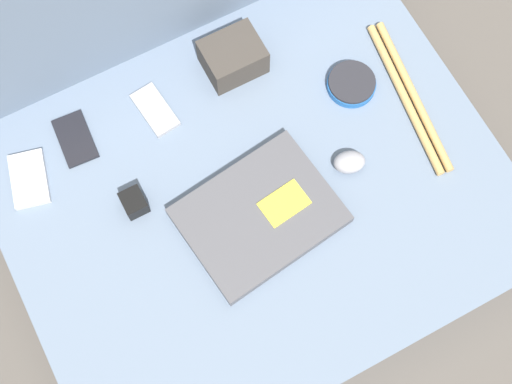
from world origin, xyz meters
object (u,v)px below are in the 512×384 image
object	(u,v)px
phone_silver	(155,110)
phone_small	(29,179)
computer_mouse	(349,162)
phone_black	(75,139)
charger_brick	(134,203)
speaker_puck	(351,84)
camera_pouch	(233,57)
laptop	(260,215)

from	to	relation	value
phone_silver	phone_small	size ratio (longest dim) A/B	0.92
computer_mouse	phone_black	world-z (taller)	computer_mouse
phone_silver	phone_black	bearing A→B (deg)	167.49
phone_small	charger_brick	distance (m)	0.22
phone_silver	charger_brick	size ratio (longest dim) A/B	2.31
computer_mouse	phone_small	world-z (taller)	computer_mouse
speaker_puck	phone_small	size ratio (longest dim) A/B	0.80
phone_silver	camera_pouch	distance (m)	0.20
phone_black	speaker_puck	bearing A→B (deg)	-11.94
laptop	camera_pouch	bearing A→B (deg)	64.18
phone_black	charger_brick	xyz separation A→B (m)	(0.05, -0.19, 0.02)
computer_mouse	phone_silver	bearing A→B (deg)	153.13
phone_silver	charger_brick	bearing A→B (deg)	-132.65
computer_mouse	phone_small	distance (m)	0.64
phone_black	phone_silver	bearing A→B (deg)	-2.18
laptop	camera_pouch	xyz separation A→B (m)	(0.11, 0.32, 0.02)
computer_mouse	speaker_puck	bearing A→B (deg)	75.94
phone_silver	camera_pouch	world-z (taller)	camera_pouch
speaker_puck	phone_black	bearing A→B (deg)	164.14
speaker_puck	phone_black	world-z (taller)	speaker_puck
camera_pouch	laptop	bearing A→B (deg)	-108.64
camera_pouch	charger_brick	size ratio (longest dim) A/B	2.38
computer_mouse	camera_pouch	bearing A→B (deg)	126.05
laptop	speaker_puck	xyz separation A→B (m)	(0.30, 0.16, -0.00)
phone_black	charger_brick	world-z (taller)	charger_brick
computer_mouse	phone_black	bearing A→B (deg)	164.28
computer_mouse	phone_silver	size ratio (longest dim) A/B	0.64
computer_mouse	speaker_puck	distance (m)	0.18
camera_pouch	charger_brick	world-z (taller)	camera_pouch
camera_pouch	charger_brick	distance (m)	0.37
computer_mouse	camera_pouch	world-z (taller)	camera_pouch
phone_silver	phone_black	xyz separation A→B (m)	(-0.17, 0.02, -0.00)
computer_mouse	charger_brick	bearing A→B (deg)	-178.67
computer_mouse	charger_brick	world-z (taller)	charger_brick
phone_silver	charger_brick	xyz separation A→B (m)	(-0.12, -0.17, 0.01)
phone_black	phone_small	distance (m)	0.12
computer_mouse	laptop	bearing A→B (deg)	-158.45
computer_mouse	phone_silver	xyz separation A→B (m)	(-0.29, 0.29, -0.01)
phone_silver	phone_small	xyz separation A→B (m)	(-0.29, -0.02, 0.00)
laptop	computer_mouse	distance (m)	0.21
laptop	speaker_puck	size ratio (longest dim) A/B	3.09
laptop	phone_small	size ratio (longest dim) A/B	2.47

